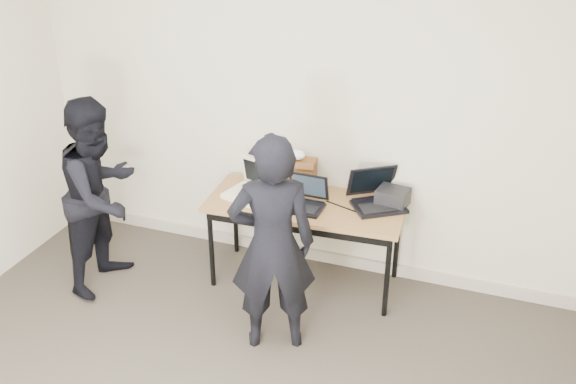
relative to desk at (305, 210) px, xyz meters
The scene contains 13 objects.
room 2.03m from the desk, 94.09° to the right, with size 4.60×4.60×2.80m.
desk is the anchor object (origin of this frame).
laptop_beige 0.46m from the desk, behind, with size 0.40×0.39×0.26m.
laptop_center 0.12m from the desk, 79.28° to the right, with size 0.31×0.30×0.24m.
laptop_right 0.55m from the desk, 17.33° to the left, with size 0.51×0.51×0.28m.
leather_satchel 0.34m from the desk, 128.32° to the left, with size 0.38×0.22×0.25m.
tissue 0.44m from the desk, 123.01° to the left, with size 0.13×0.10×0.08m, color white.
equipment_box 0.67m from the desk, 16.96° to the left, with size 0.23×0.19×0.13m, color black.
power_brick 0.29m from the desk, 142.70° to the right, with size 0.09×0.05×0.03m, color black.
cables 0.18m from the desk, 10.48° to the right, with size 0.91×0.42×0.01m.
person_typist 0.77m from the desk, 88.33° to the right, with size 0.58×0.38×1.58m, color black.
person_observer 1.57m from the desk, 161.81° to the right, with size 0.75×0.59×1.55m, color black.
baseboard 0.71m from the desk, 112.04° to the left, with size 4.50×0.03×0.10m, color #ACA08E.
Camera 1 is at (1.46, -2.21, 3.02)m, focal length 40.00 mm.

